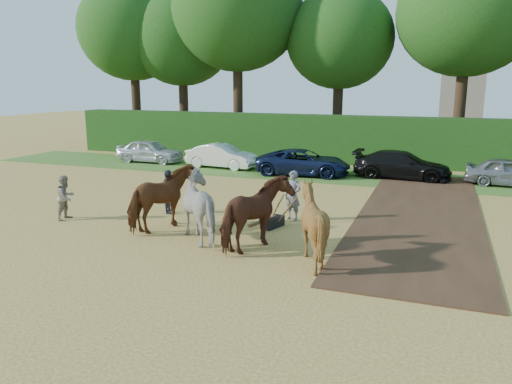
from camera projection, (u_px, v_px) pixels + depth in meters
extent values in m
plane|color=gold|center=(351.00, 271.00, 13.70)|extent=(120.00, 120.00, 0.00)
cube|color=#472D1C|center=(420.00, 213.00, 19.59)|extent=(4.50, 17.00, 0.05)
cube|color=#38601E|center=(397.00, 179.00, 26.50)|extent=(50.00, 5.00, 0.03)
cube|color=#14380F|center=(405.00, 142.00, 30.30)|extent=(46.00, 1.60, 3.00)
imported|color=#B6A68F|center=(66.00, 197.00, 18.71)|extent=(0.64, 0.82, 1.68)
imported|color=#252831|center=(168.00, 192.00, 19.53)|extent=(0.58, 1.07, 1.74)
imported|color=brown|center=(163.00, 199.00, 17.29)|extent=(1.93, 2.88, 2.23)
imported|color=beige|center=(207.00, 206.00, 16.28)|extent=(2.68, 2.46, 2.23)
imported|color=#602B1E|center=(256.00, 214.00, 15.26)|extent=(1.93, 2.88, 2.23)
imported|color=brown|center=(313.00, 224.00, 14.25)|extent=(2.32, 2.47, 2.24)
cube|color=black|center=(273.00, 222.00, 17.76)|extent=(0.64, 1.02, 0.37)
cube|color=brown|center=(262.00, 221.00, 17.23)|extent=(0.54, 1.45, 0.11)
cylinder|color=brown|center=(277.00, 207.00, 18.27)|extent=(0.23, 1.08, 0.78)
cylinder|color=brown|center=(288.00, 209.00, 17.99)|extent=(0.52, 1.01, 0.78)
imported|color=gray|center=(293.00, 196.00, 18.59)|extent=(0.78, 0.63, 1.87)
imported|color=silver|center=(150.00, 151.00, 31.93)|extent=(4.34, 1.75, 1.48)
imported|color=white|center=(222.00, 156.00, 29.88)|extent=(4.49, 1.96, 1.44)
imported|color=#141E41|center=(303.00, 162.00, 27.59)|extent=(5.33, 2.80, 1.43)
imported|color=black|center=(402.00, 165.00, 26.60)|extent=(5.18, 2.32, 1.47)
imported|color=gray|center=(511.00, 172.00, 24.59)|extent=(4.34, 2.17, 1.42)
cylinder|color=#382616|center=(137.00, 109.00, 39.89)|extent=(0.70, 0.70, 5.85)
ellipsoid|color=#163F11|center=(133.00, 30.00, 38.58)|extent=(8.40, 8.40, 7.73)
cylinder|color=#382616|center=(184.00, 113.00, 39.04)|extent=(0.70, 0.70, 5.40)
ellipsoid|color=#163F11|center=(182.00, 38.00, 37.82)|extent=(7.80, 7.80, 7.18)
cylinder|color=#382616|center=(238.00, 107.00, 36.29)|extent=(0.70, 0.70, 6.53)
ellipsoid|color=#163F11|center=(237.00, 10.00, 34.84)|extent=(9.20, 9.20, 8.46)
cylinder|color=#382616|center=(337.00, 117.00, 35.43)|extent=(0.70, 0.70, 5.17)
ellipsoid|color=#163F11|center=(340.00, 39.00, 34.26)|extent=(7.40, 7.40, 6.81)
cylinder|color=#382616|center=(459.00, 115.00, 31.69)|extent=(0.70, 0.70, 6.08)
ellipsoid|color=#163F11|center=(468.00, 11.00, 30.33)|extent=(8.60, 8.60, 7.91)
cube|color=slate|center=(462.00, 86.00, 61.67)|extent=(5.00, 5.00, 9.00)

